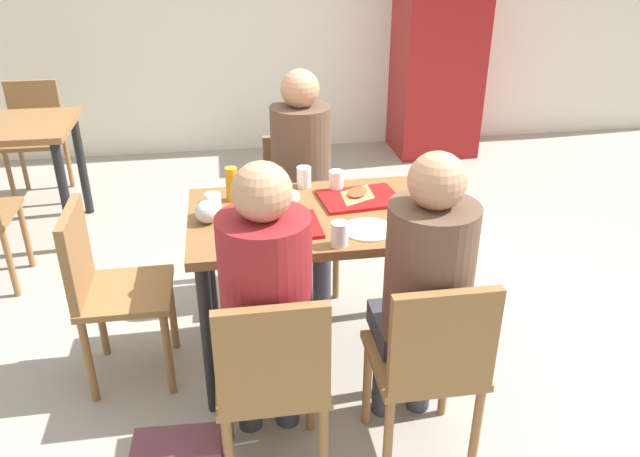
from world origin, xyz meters
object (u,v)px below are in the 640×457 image
object	(u,v)px
plastic_cup_b	(340,234)
plastic_cup_d	(336,181)
pizza_slice_a	(284,222)
foil_bundle	(207,212)
chair_far_side	(299,200)
plastic_cup_a	(304,177)
chair_near_left	(272,377)
person_in_brown_jacket	(424,283)
tray_red_near	(277,227)
background_table	(3,145)
paper_plate_near_edge	(369,229)
pizza_slice_c	(272,196)
tray_red_far	(360,198)
pizza_slice_b	(358,193)
condiment_bottle	(232,184)
soda_can	(427,192)
background_chair_far	(35,130)
chair_near_right	(431,361)
person_far_side	(302,169)
drink_fridge	(438,46)
chair_left_end	(105,283)
plastic_cup_c	(213,204)
main_table	(320,235)
paper_plate_center	(277,197)
person_in_red	(266,297)

from	to	relation	value
plastic_cup_b	plastic_cup_d	distance (m)	0.56
pizza_slice_a	foil_bundle	xyz separation A→B (m)	(-0.32, 0.10, 0.03)
chair_far_side	plastic_cup_a	xyz separation A→B (m)	(-0.03, -0.44, 0.32)
chair_near_left	person_in_brown_jacket	xyz separation A→B (m)	(0.58, 0.14, 0.25)
foil_bundle	tray_red_near	bearing A→B (deg)	-20.73
plastic_cup_a	background_table	size ratio (longest dim) A/B	0.11
chair_far_side	paper_plate_near_edge	distance (m)	1.00
pizza_slice_c	plastic_cup_d	bearing A→B (deg)	9.98
tray_red_far	pizza_slice_b	distance (m)	0.03
chair_far_side	plastic_cup_b	size ratio (longest dim) A/B	8.63
chair_near_left	person_in_brown_jacket	distance (m)	0.65
chair_far_side	plastic_cup_d	size ratio (longest dim) A/B	8.63
tray_red_near	condiment_bottle	xyz separation A→B (m)	(-0.17, 0.33, 0.07)
soda_can	background_chair_far	size ratio (longest dim) A/B	0.14
chair_near_left	plastic_cup_b	distance (m)	0.63
chair_near_right	paper_plate_near_edge	size ratio (longest dim) A/B	3.92
person_far_side	paper_plate_near_edge	world-z (taller)	person_far_side
tray_red_near	chair_far_side	bearing A→B (deg)	76.96
drink_fridge	condiment_bottle	bearing A→B (deg)	-125.28
pizza_slice_a	tray_red_near	bearing A→B (deg)	-153.89
chair_left_end	plastic_cup_c	size ratio (longest dim) A/B	8.63
chair_left_end	drink_fridge	xyz separation A→B (m)	(2.46, 2.85, 0.44)
person_far_side	drink_fridge	world-z (taller)	drink_fridge
pizza_slice_b	plastic_cup_a	distance (m)	0.29
tray_red_far	plastic_cup_c	size ratio (longest dim) A/B	3.60
main_table	chair_near_left	xyz separation A→B (m)	(-0.29, -0.75, -0.16)
drink_fridge	paper_plate_near_edge	bearing A→B (deg)	-113.42
chair_near_left	drink_fridge	world-z (taller)	drink_fridge
person_in_brown_jacket	pizza_slice_a	bearing A→B (deg)	133.15
background_chair_far	paper_plate_center	bearing A→B (deg)	-52.87
chair_near_left	person_far_side	size ratio (longest dim) A/B	0.68
person_in_red	person_far_side	distance (m)	1.25
chair_near_left	paper_plate_near_edge	bearing A→B (deg)	49.71
paper_plate_near_edge	drink_fridge	world-z (taller)	drink_fridge
pizza_slice_a	drink_fridge	size ratio (longest dim) A/B	0.13
chair_far_side	chair_left_end	size ratio (longest dim) A/B	1.00
paper_plate_center	plastic_cup_c	size ratio (longest dim) A/B	2.20
background_table	pizza_slice_b	bearing A→B (deg)	-36.61
chair_near_right	foil_bundle	size ratio (longest dim) A/B	8.63
pizza_slice_b	main_table	bearing A→B (deg)	-145.97
person_in_red	plastic_cup_d	bearing A→B (deg)	64.37
chair_near_left	pizza_slice_b	size ratio (longest dim) A/B	3.75
chair_near_right	plastic_cup_d	xyz separation A→B (m)	(-0.17, 0.99, 0.32)
tray_red_far	background_chair_far	xyz separation A→B (m)	(-2.01, 2.25, -0.28)
person_in_brown_jacket	pizza_slice_c	distance (m)	0.93
person_in_brown_jacket	paper_plate_near_edge	distance (m)	0.43
chair_left_end	person_far_side	distance (m)	1.17
pizza_slice_a	pizza_slice_b	bearing A→B (deg)	33.64
pizza_slice_a	foil_bundle	world-z (taller)	foil_bundle
person_in_red	paper_plate_center	size ratio (longest dim) A/B	5.79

